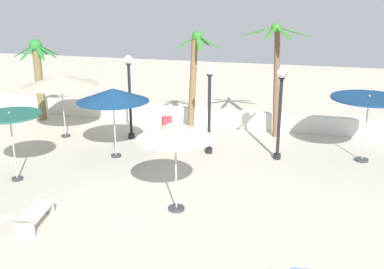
% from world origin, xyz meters
% --- Properties ---
extents(ground_plane, '(56.00, 56.00, 0.00)m').
position_xyz_m(ground_plane, '(0.00, 0.00, 0.00)').
color(ground_plane, beige).
extents(boundary_wall, '(25.20, 0.30, 0.82)m').
position_xyz_m(boundary_wall, '(0.00, 8.80, 0.41)').
color(boundary_wall, silver).
rests_on(boundary_wall, ground_plane).
extents(patio_umbrella_0, '(2.69, 2.69, 2.72)m').
position_xyz_m(patio_umbrella_0, '(-3.23, 3.85, 2.42)').
color(patio_umbrella_0, '#333338').
rests_on(patio_umbrella_0, ground_plane).
extents(patio_umbrella_1, '(3.18, 3.18, 2.76)m').
position_xyz_m(patio_umbrella_1, '(-6.37, 5.56, 2.49)').
color(patio_umbrella_1, '#333338').
rests_on(patio_umbrella_1, ground_plane).
extents(patio_umbrella_2, '(2.02, 2.02, 2.39)m').
position_xyz_m(patio_umbrella_2, '(-5.54, 0.93, 2.16)').
color(patio_umbrella_2, '#333338').
rests_on(patio_umbrella_2, ground_plane).
extents(patio_umbrella_4, '(2.70, 2.70, 2.53)m').
position_xyz_m(patio_umbrella_4, '(5.87, 5.80, 2.29)').
color(patio_umbrella_4, '#333338').
rests_on(patio_umbrella_4, ground_plane).
extents(patio_umbrella_5, '(2.22, 2.22, 2.75)m').
position_xyz_m(patio_umbrella_5, '(0.29, 0.23, 2.43)').
color(patio_umbrella_5, '#333338').
rests_on(patio_umbrella_5, ground_plane).
extents(palm_tree_0, '(2.83, 2.84, 4.84)m').
position_xyz_m(palm_tree_0, '(2.34, 7.99, 3.18)').
color(palm_tree_0, brown).
rests_on(palm_tree_0, ground_plane).
extents(palm_tree_1, '(2.28, 2.29, 3.92)m').
position_xyz_m(palm_tree_1, '(-8.86, 7.74, 2.47)').
color(palm_tree_1, brown).
rests_on(palm_tree_1, ground_plane).
extents(palm_tree_2, '(1.98, 2.00, 4.50)m').
position_xyz_m(palm_tree_2, '(-1.10, 7.55, 2.78)').
color(palm_tree_2, brown).
rests_on(palm_tree_2, ground_plane).
extents(lamp_post_0, '(0.39, 0.39, 3.49)m').
position_xyz_m(lamp_post_0, '(2.78, 5.21, 2.24)').
color(lamp_post_0, black).
rests_on(lamp_post_0, ground_plane).
extents(lamp_post_2, '(0.35, 0.35, 3.57)m').
position_xyz_m(lamp_post_2, '(-3.52, 6.12, 2.16)').
color(lamp_post_2, black).
rests_on(lamp_post_2, ground_plane).
extents(lamp_post_3, '(0.30, 0.30, 3.39)m').
position_xyz_m(lamp_post_3, '(0.13, 5.18, 1.86)').
color(lamp_post_3, black).
rests_on(lamp_post_3, ground_plane).
extents(lounge_chair_0, '(0.85, 1.94, 0.83)m').
position_xyz_m(lounge_chair_0, '(-3.17, -1.81, 0.40)').
color(lounge_chair_0, '#B7B7BC').
rests_on(lounge_chair_0, ground_plane).
extents(guest_0, '(0.46, 0.41, 1.67)m').
position_xyz_m(guest_0, '(-1.48, 4.84, 1.02)').
color(guest_0, gold).
rests_on(guest_0, ground_plane).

